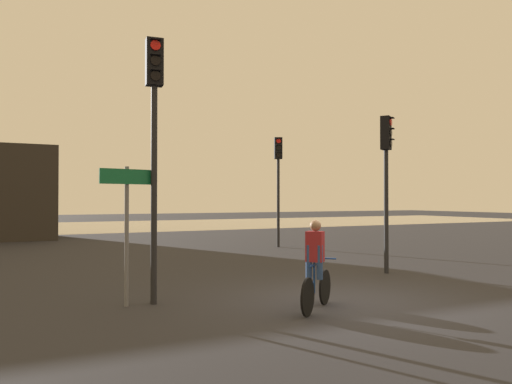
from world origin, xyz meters
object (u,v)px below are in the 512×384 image
traffic_light_near_right (386,164)px  traffic_light_far_right (278,171)px  traffic_light_near_left (154,121)px  cyclist (316,265)px  direction_sign_post (127,215)px

traffic_light_near_right → traffic_light_far_right: size_ratio=0.92×
traffic_light_near_left → cyclist: 4.06m
traffic_light_far_right → traffic_light_near_right: bearing=103.2°
traffic_light_near_right → cyclist: 5.57m
traffic_light_far_right → traffic_light_near_left: traffic_light_near_left is taller
traffic_light_near_right → traffic_light_far_right: bearing=-133.6°
traffic_light_near_left → cyclist: traffic_light_near_left is taller
traffic_light_near_right → traffic_light_far_right: (1.01, 7.73, 0.22)m
traffic_light_far_right → direction_sign_post: traffic_light_far_right is taller
traffic_light_near_right → traffic_light_far_right: traffic_light_far_right is taller
direction_sign_post → cyclist: 3.59m
traffic_light_near_left → cyclist: bearing=148.3°
traffic_light_near_left → direction_sign_post: bearing=6.0°
traffic_light_near_right → traffic_light_near_left: traffic_light_near_left is taller
direction_sign_post → cyclist: (2.92, -1.88, -0.88)m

